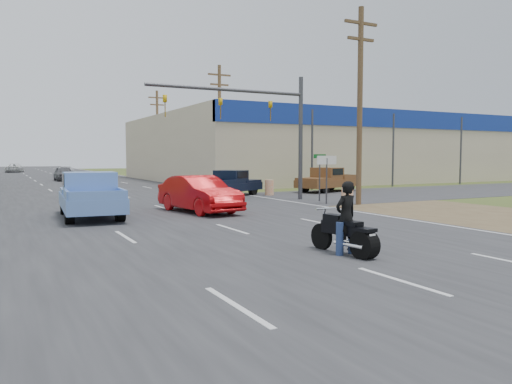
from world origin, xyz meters
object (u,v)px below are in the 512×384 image
brown_pickup (327,180)px  distant_car_grey (64,174)px  rider (346,220)px  blue_pickup (90,195)px  distant_car_silver (67,172)px  red_convertible (199,194)px  distant_car_white (15,168)px  motorcycle (347,235)px  navy_pickup (231,183)px

brown_pickup → distant_car_grey: bearing=10.6°
distant_car_grey → rider: bearing=-88.2°
blue_pickup → distant_car_silver: bearing=88.0°
distant_car_silver → red_convertible: bearing=-91.9°
blue_pickup → distant_car_white: size_ratio=1.15×
motorcycle → distant_car_white: size_ratio=0.45×
distant_car_white → motorcycle: bearing=103.1°
rider → brown_pickup: size_ratio=0.32×
motorcycle → brown_pickup: 22.71m
brown_pickup → distant_car_silver: (-12.88, 36.42, -0.24)m
motorcycle → navy_pickup: (5.29, 18.51, 0.31)m
motorcycle → red_convertible: bearing=81.9°
brown_pickup → navy_pickup: bearing=73.0°
motorcycle → distant_car_grey: size_ratio=0.52×
motorcycle → blue_pickup: bearing=104.6°
navy_pickup → brown_pickup: size_ratio=0.93×
rider → brown_pickup: 22.66m
distant_car_grey → red_convertible: bearing=-87.2°
rider → distant_car_silver: size_ratio=0.41×
red_convertible → brown_pickup: brown_pickup is taller
rider → distant_car_grey: rider is taller
distant_car_white → distant_car_silver: bearing=112.4°
blue_pickup → distant_car_grey: blue_pickup is taller
brown_pickup → distant_car_grey: (-14.45, 25.54, -0.12)m
rider → distant_car_white: bearing=-93.3°
blue_pickup → brown_pickup: size_ratio=1.04×
distant_car_silver → motorcycle: bearing=-92.2°
distant_car_grey → distant_car_silver: 11.00m
blue_pickup → distant_car_grey: 33.35m
rider → motorcycle: bearing=90.0°
red_convertible → navy_pickup: bearing=47.6°
blue_pickup → brown_pickup: bearing=27.7°
brown_pickup → distant_car_white: size_ratio=1.11×
blue_pickup → navy_pickup: blue_pickup is taller
blue_pickup → distant_car_grey: size_ratio=1.32×
motorcycle → distant_car_white: 77.16m
rider → distant_car_silver: (-0.09, 55.13, -0.26)m
distant_car_grey → distant_car_silver: bearing=81.4°
distant_car_silver → distant_car_white: bearing=101.0°
navy_pickup → distant_car_white: bearing=158.3°
blue_pickup → brown_pickup: (17.20, 7.69, -0.07)m
red_convertible → distant_car_white: bearing=85.7°
rider → distant_car_white: 77.10m
navy_pickup → distant_car_silver: (-5.39, 36.68, -0.20)m
navy_pickup → distant_car_white: navy_pickup is taller
rider → navy_pickup: size_ratio=0.34×
motorcycle → blue_pickup: (-4.43, 11.07, 0.43)m
rider → navy_pickup: (5.30, 18.45, -0.06)m
motorcycle → blue_pickup: 11.93m
motorcycle → distant_car_grey: 44.34m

